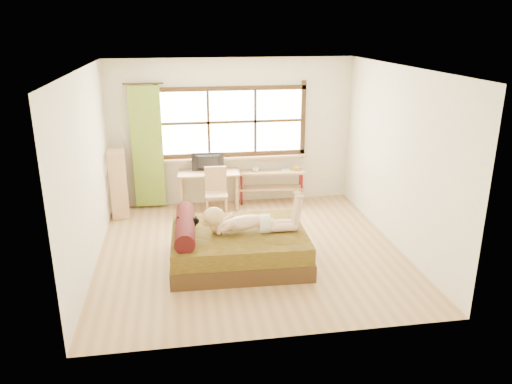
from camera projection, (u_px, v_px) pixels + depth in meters
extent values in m
plane|color=#9E754C|center=(250.00, 250.00, 7.58)|extent=(4.50, 4.50, 0.00)
plane|color=white|center=(249.00, 68.00, 6.71)|extent=(4.50, 4.50, 0.00)
plane|color=silver|center=(232.00, 132.00, 9.25)|extent=(4.50, 0.00, 4.50)
plane|color=silver|center=(282.00, 224.00, 5.04)|extent=(4.50, 0.00, 4.50)
plane|color=silver|center=(87.00, 172.00, 6.81)|extent=(0.00, 4.50, 4.50)
plane|color=silver|center=(398.00, 158.00, 7.48)|extent=(0.00, 4.50, 4.50)
cube|color=#FFEDBF|center=(232.00, 122.00, 9.18)|extent=(2.60, 0.01, 1.30)
cube|color=tan|center=(233.00, 158.00, 9.33)|extent=(2.80, 0.16, 0.04)
cube|color=olive|center=(147.00, 148.00, 8.97)|extent=(0.55, 0.10, 2.20)
cube|color=#33250F|center=(239.00, 254.00, 7.19)|extent=(1.97, 1.60, 0.24)
cube|color=#37250C|center=(239.00, 239.00, 7.11)|extent=(1.93, 1.57, 0.24)
cylinder|color=black|center=(185.00, 226.00, 6.94)|extent=(0.31, 1.31, 0.27)
cube|color=tan|center=(208.00, 173.00, 9.12)|extent=(1.13, 0.56, 0.04)
cube|color=tan|center=(181.00, 195.00, 8.98)|extent=(0.05, 0.05, 0.67)
cube|color=tan|center=(237.00, 193.00, 9.09)|extent=(0.05, 0.05, 0.67)
cube|color=tan|center=(182.00, 188.00, 9.36)|extent=(0.05, 0.05, 0.67)
cube|color=tan|center=(236.00, 186.00, 9.47)|extent=(0.05, 0.05, 0.67)
imported|color=black|center=(208.00, 162.00, 9.10)|extent=(0.59, 0.11, 0.34)
cube|color=tan|center=(216.00, 194.00, 8.80)|extent=(0.41, 0.41, 0.04)
cube|color=tan|center=(216.00, 179.00, 8.88)|extent=(0.39, 0.06, 0.44)
cube|color=tan|center=(207.00, 209.00, 8.69)|extent=(0.04, 0.04, 0.39)
cube|color=tan|center=(226.00, 209.00, 8.73)|extent=(0.04, 0.04, 0.39)
cube|color=tan|center=(207.00, 203.00, 9.00)|extent=(0.04, 0.04, 0.39)
cube|color=tan|center=(225.00, 202.00, 9.04)|extent=(0.04, 0.04, 0.39)
cube|color=tan|center=(271.00, 172.00, 9.43)|extent=(1.27, 0.43, 0.04)
cube|color=tan|center=(271.00, 188.00, 9.53)|extent=(1.27, 0.43, 0.03)
cylinder|color=maroon|center=(242.00, 189.00, 9.37)|extent=(0.04, 0.04, 0.62)
cylinder|color=maroon|center=(302.00, 188.00, 9.44)|extent=(0.04, 0.04, 0.62)
cylinder|color=maroon|center=(241.00, 185.00, 9.61)|extent=(0.04, 0.04, 0.62)
cylinder|color=maroon|center=(300.00, 184.00, 9.67)|extent=(0.04, 0.04, 0.62)
cube|color=#CA8832|center=(296.00, 168.00, 9.44)|extent=(0.11, 0.11, 0.08)
imported|color=gray|center=(256.00, 169.00, 9.36)|extent=(0.13, 0.13, 0.09)
imported|color=gray|center=(282.00, 170.00, 9.45)|extent=(0.18, 0.23, 0.02)
cube|color=tan|center=(121.00, 212.00, 8.96)|extent=(0.35, 0.52, 0.03)
cube|color=tan|center=(119.00, 193.00, 8.84)|extent=(0.35, 0.52, 0.03)
cube|color=tan|center=(117.00, 173.00, 8.72)|extent=(0.35, 0.52, 0.03)
cube|color=tan|center=(115.00, 152.00, 8.61)|extent=(0.35, 0.52, 0.03)
cube|color=tan|center=(119.00, 187.00, 8.56)|extent=(0.29, 0.07, 1.19)
cube|color=tan|center=(118.00, 179.00, 9.01)|extent=(0.29, 0.07, 1.19)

